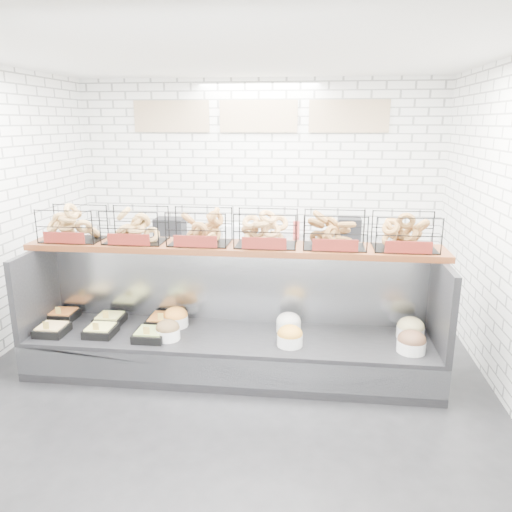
# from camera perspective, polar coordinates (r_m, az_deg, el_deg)

# --- Properties ---
(ground) EXTENTS (5.50, 5.50, 0.00)m
(ground) POSITION_cam_1_polar(r_m,az_deg,el_deg) (4.90, -3.49, -14.62)
(ground) COLOR black
(ground) RESTS_ON ground
(room_shell) EXTENTS (5.02, 5.51, 3.01)m
(room_shell) POSITION_cam_1_polar(r_m,az_deg,el_deg) (4.87, -2.61, 10.72)
(room_shell) COLOR white
(room_shell) RESTS_ON ground
(display_case) EXTENTS (4.00, 0.90, 1.20)m
(display_case) POSITION_cam_1_polar(r_m,az_deg,el_deg) (5.05, -2.85, -9.49)
(display_case) COLOR black
(display_case) RESTS_ON ground
(bagel_shelf) EXTENTS (4.10, 0.50, 0.40)m
(bagel_shelf) POSITION_cam_1_polar(r_m,az_deg,el_deg) (4.88, -2.74, 2.88)
(bagel_shelf) COLOR #4C2210
(bagel_shelf) RESTS_ON display_case
(prep_counter) EXTENTS (4.00, 0.60, 1.20)m
(prep_counter) POSITION_cam_1_polar(r_m,az_deg,el_deg) (6.94, -0.04, -1.30)
(prep_counter) COLOR #93969B
(prep_counter) RESTS_ON ground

